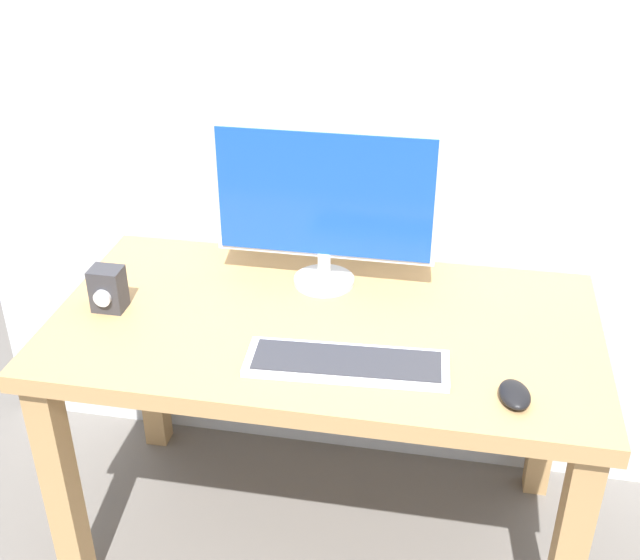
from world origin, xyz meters
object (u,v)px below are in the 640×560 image
Objects in this scene: audio_controller at (108,289)px; desk at (324,356)px; keyboard_primary at (347,363)px; monitor at (325,201)px; mouse at (515,394)px.

desk is at bearing 4.35° from audio_controller.
keyboard_primary reaches higher than desk.
desk is 2.34× the size of monitor.
monitor is 0.47m from keyboard_primary.
desk is at bearing 142.15° from mouse.
desk is 2.89× the size of keyboard_primary.
monitor is at bearing 99.76° from desk.
mouse is 0.89× the size of audio_controller.
keyboard_primary is at bearing -72.44° from monitor.
monitor is at bearing 128.19° from mouse.
keyboard_primary is 4.60× the size of mouse.
audio_controller is at bearing -175.65° from desk.
keyboard_primary is at bearing -64.74° from desk.
mouse reaches higher than keyboard_primary.
audio_controller reaches higher than keyboard_primary.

